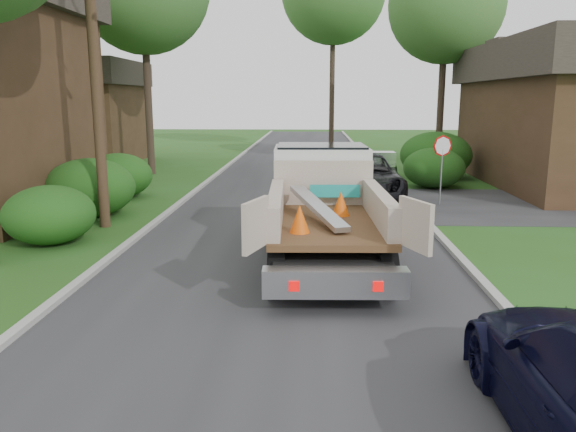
% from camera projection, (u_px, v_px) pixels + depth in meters
% --- Properties ---
extents(ground, '(120.00, 120.00, 0.00)m').
position_uv_depth(ground, '(281.00, 283.00, 11.53)').
color(ground, '#264E16').
rests_on(ground, ground).
extents(road, '(8.00, 90.00, 0.02)m').
position_uv_depth(road, '(295.00, 199.00, 21.31)').
color(road, '#28282B').
rests_on(road, ground).
extents(curb_left, '(0.20, 90.00, 0.12)m').
position_uv_depth(curb_left, '(189.00, 196.00, 21.47)').
color(curb_left, '#9E9E99').
rests_on(curb_left, ground).
extents(curb_right, '(0.20, 90.00, 0.12)m').
position_uv_depth(curb_right, '(404.00, 198.00, 21.13)').
color(curb_right, '#9E9E99').
rests_on(curb_right, ground).
extents(stop_sign, '(0.71, 0.32, 2.48)m').
position_uv_depth(stop_sign, '(442.00, 155.00, 19.76)').
color(stop_sign, slate).
rests_on(stop_sign, ground).
extents(utility_pole, '(2.42, 1.25, 10.00)m').
position_uv_depth(utility_pole, '(94.00, 45.00, 15.58)').
color(utility_pole, '#382619').
rests_on(utility_pole, ground).
extents(house_left_far, '(7.56, 7.56, 6.00)m').
position_uv_depth(house_left_far, '(73.00, 111.00, 32.99)').
color(house_left_far, '#392717').
rests_on(house_left_far, ground).
extents(hedge_left_a, '(2.34, 2.34, 1.53)m').
position_uv_depth(hedge_left_a, '(49.00, 215.00, 14.57)').
color(hedge_left_a, '#0E3F11').
rests_on(hedge_left_a, ground).
extents(hedge_left_b, '(2.86, 2.86, 1.87)m').
position_uv_depth(hedge_left_b, '(90.00, 187.00, 17.97)').
color(hedge_left_b, '#0E3F11').
rests_on(hedge_left_b, ground).
extents(hedge_left_c, '(2.60, 2.60, 1.70)m').
position_uv_depth(hedge_left_c, '(118.00, 176.00, 21.42)').
color(hedge_left_c, '#0E3F11').
rests_on(hedge_left_c, ground).
extents(hedge_right_a, '(2.60, 2.60, 1.70)m').
position_uv_depth(hedge_right_a, '(434.00, 168.00, 23.83)').
color(hedge_right_a, '#0E3F11').
rests_on(hedge_right_a, ground).
extents(hedge_right_b, '(3.38, 3.38, 2.21)m').
position_uv_depth(hedge_right_b, '(436.00, 155.00, 26.69)').
color(hedge_right_b, '#0E3F11').
rests_on(hedge_right_b, ground).
extents(tree_right_far, '(6.00, 6.00, 11.50)m').
position_uv_depth(tree_right_far, '(446.00, 5.00, 29.05)').
color(tree_right_far, '#2D2119').
rests_on(tree_right_far, ground).
extents(flatbed_truck, '(3.16, 6.81, 2.55)m').
position_uv_depth(flatbed_truck, '(323.00, 197.00, 13.61)').
color(flatbed_truck, black).
rests_on(flatbed_truck, ground).
extents(black_pickup, '(3.33, 6.55, 1.77)m').
position_uv_depth(black_pickup, '(361.00, 178.00, 20.43)').
color(black_pickup, black).
rests_on(black_pickup, ground).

